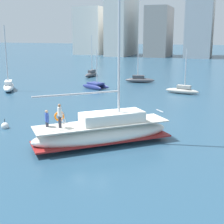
% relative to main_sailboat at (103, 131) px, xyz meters
% --- Properties ---
extents(ground_plane, '(400.00, 400.00, 0.00)m').
position_rel_main_sailboat_xyz_m(ground_plane, '(-0.84, 0.16, -0.92)').
color(ground_plane, '#284C66').
extents(main_sailboat, '(8.80, 8.13, 14.42)m').
position_rel_main_sailboat_xyz_m(main_sailboat, '(0.00, 0.00, 0.00)').
color(main_sailboat, white).
rests_on(main_sailboat, ground).
extents(moored_sloop_near, '(4.16, 3.23, 5.21)m').
position_rel_main_sailboat_xyz_m(moored_sloop_near, '(-9.01, 20.97, -0.45)').
color(moored_sloop_near, navy).
rests_on(moored_sloop_near, ground).
extents(moored_sloop_far, '(1.21, 4.61, 7.00)m').
position_rel_main_sailboat_xyz_m(moored_sloop_far, '(-14.40, 32.40, -0.41)').
color(moored_sloop_far, '#4C4C51').
rests_on(moored_sloop_far, ground).
extents(moored_cutter_left, '(4.61, 1.89, 5.77)m').
position_rel_main_sailboat_xyz_m(moored_cutter_left, '(-4.70, 28.27, -0.44)').
color(moored_cutter_left, '#4C4C51').
rests_on(moored_cutter_left, ground).
extents(moored_cutter_right, '(4.32, 1.71, 5.54)m').
position_rel_main_sailboat_xyz_m(moored_cutter_right, '(2.66, 20.94, -0.46)').
color(moored_cutter_right, '#B7B2A8').
rests_on(moored_cutter_right, ground).
extents(moored_ketch_distant, '(4.23, 5.47, 8.38)m').
position_rel_main_sailboat_xyz_m(moored_ketch_distant, '(-19.33, 15.89, -0.32)').
color(moored_ketch_distant, white).
rests_on(moored_ketch_distant, ground).
extents(mooring_buoy, '(0.60, 0.60, 0.90)m').
position_rel_main_sailboat_xyz_m(mooring_buoy, '(-8.73, 0.96, -0.74)').
color(mooring_buoy, silver).
rests_on(mooring_buoy, ground).
extents(waterfront_buildings, '(83.95, 20.32, 23.92)m').
position_rel_main_sailboat_xyz_m(waterfront_buildings, '(-2.17, 89.02, 8.26)').
color(waterfront_buildings, silver).
rests_on(waterfront_buildings, ground).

